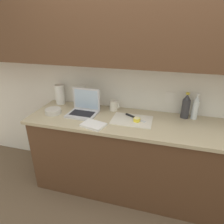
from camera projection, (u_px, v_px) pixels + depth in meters
ground_plane at (138, 189)px, 2.39m from camera, size 12.00×12.00×0.00m
wall_back at (151, 51)px, 1.96m from camera, size 5.20×0.38×2.60m
counter_unit at (142, 158)px, 2.20m from camera, size 2.42×0.64×0.90m
laptop at (84, 108)px, 2.19m from camera, size 0.32×0.27×0.27m
cutting_board at (132, 120)px, 2.06m from camera, size 0.41×0.29×0.01m
knife at (132, 116)px, 2.10m from camera, size 0.23×0.15×0.02m
lemon_half_cut at (137, 120)px, 2.01m from camera, size 0.07×0.07×0.04m
bottle_green_soda at (195, 107)px, 2.05m from camera, size 0.06×0.06×0.28m
bottle_oil_tall at (186, 106)px, 2.07m from camera, size 0.08×0.08×0.28m
measuring_cup at (114, 106)px, 2.28m from camera, size 0.12×0.10×0.11m
bowl_white at (53, 111)px, 2.21m from camera, size 0.18×0.18×0.05m
paper_towel_roll at (60, 94)px, 2.44m from camera, size 0.11×0.11×0.24m
dish_towel at (93, 125)px, 1.94m from camera, size 0.25×0.21×0.02m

